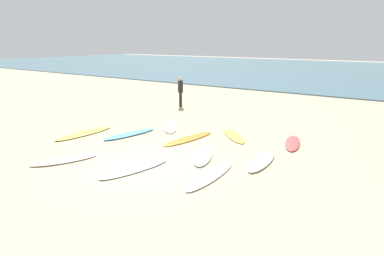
% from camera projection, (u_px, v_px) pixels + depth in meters
% --- Properties ---
extents(ground_plane, '(120.00, 120.00, 0.00)m').
position_uv_depth(ground_plane, '(141.00, 167.00, 9.83)').
color(ground_plane, '#C6B28E').
extents(ocean_water, '(120.00, 40.00, 0.08)m').
position_uv_depth(ocean_water, '(359.00, 72.00, 38.54)').
color(ocean_water, slate).
rests_on(ocean_water, ground_plane).
extents(surfboard_0, '(0.97, 2.31, 0.07)m').
position_uv_depth(surfboard_0, '(135.00, 169.00, 9.56)').
color(surfboard_0, white).
rests_on(surfboard_0, ground_plane).
extents(surfboard_1, '(0.62, 2.56, 0.08)m').
position_uv_depth(surfboard_1, '(84.00, 133.00, 13.18)').
color(surfboard_1, gold).
rests_on(surfboard_1, ground_plane).
extents(surfboard_2, '(0.60, 2.40, 0.06)m').
position_uv_depth(surfboard_2, '(210.00, 176.00, 9.08)').
color(surfboard_2, white).
rests_on(surfboard_2, ground_plane).
extents(surfboard_3, '(0.87, 2.37, 0.09)m').
position_uv_depth(surfboard_3, '(130.00, 134.00, 13.07)').
color(surfboard_3, '#4597DF').
rests_on(surfboard_3, ground_plane).
extents(surfboard_4, '(1.33, 2.03, 0.08)m').
position_uv_depth(surfboard_4, '(65.00, 160.00, 10.27)').
color(surfboard_4, '#F7E2C5').
rests_on(surfboard_4, ground_plane).
extents(surfboard_5, '(1.03, 2.06, 0.08)m').
position_uv_depth(surfboard_5, '(293.00, 143.00, 11.95)').
color(surfboard_5, '#D45450').
rests_on(surfboard_5, ground_plane).
extents(surfboard_6, '(0.85, 2.56, 0.06)m').
position_uv_depth(surfboard_6, '(189.00, 139.00, 12.51)').
color(surfboard_6, orange).
rests_on(surfboard_6, ground_plane).
extents(surfboard_7, '(0.74, 2.06, 0.09)m').
position_uv_depth(surfboard_7, '(261.00, 161.00, 10.12)').
color(surfboard_7, silver).
rests_on(surfboard_7, ground_plane).
extents(surfboard_8, '(1.37, 2.05, 0.09)m').
position_uv_depth(surfboard_8, '(203.00, 155.00, 10.65)').
color(surfboard_8, silver).
rests_on(surfboard_8, ground_plane).
extents(surfboard_9, '(1.75, 1.75, 0.06)m').
position_uv_depth(surfboard_9, '(234.00, 136.00, 12.84)').
color(surfboard_9, yellow).
rests_on(surfboard_9, ground_plane).
extents(surfboard_10, '(1.93, 2.25, 0.06)m').
position_uv_depth(surfboard_10, '(170.00, 126.00, 14.34)').
color(surfboard_10, white).
rests_on(surfboard_10, ground_plane).
extents(beachgoer_near, '(0.40, 0.40, 1.63)m').
position_uv_depth(beachgoer_near, '(180.00, 90.00, 18.55)').
color(beachgoer_near, black).
rests_on(beachgoer_near, ground_plane).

